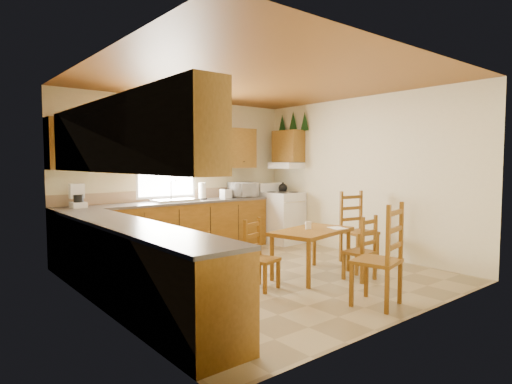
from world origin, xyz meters
TOP-DOWN VIEW (x-y plane):
  - floor at (0.00, 0.00)m, footprint 4.50×4.50m
  - ceiling at (0.00, 0.00)m, footprint 4.50×4.50m
  - wall_left at (-2.25, 0.00)m, footprint 4.50×4.50m
  - wall_right at (2.25, 0.00)m, footprint 4.50×4.50m
  - wall_back at (0.00, 2.25)m, footprint 4.50×4.50m
  - wall_front at (0.00, -2.25)m, footprint 4.50×4.50m
  - lower_cab_back at (-0.38, 1.95)m, footprint 3.75×0.60m
  - lower_cab_left at (-1.95, -0.15)m, footprint 0.60×3.60m
  - counter_back at (-0.38, 1.95)m, footprint 3.75×0.63m
  - counter_left at (-1.95, -0.15)m, footprint 0.63×3.60m
  - backsplash at (-0.38, 2.24)m, footprint 3.75×0.01m
  - upper_cab_back_left at (-1.55, 2.08)m, footprint 1.41×0.33m
  - upper_cab_back_right at (0.86, 2.08)m, footprint 1.25×0.33m
  - upper_cab_left at (-2.08, -0.15)m, footprint 0.33×3.60m
  - upper_cab_stove at (2.08, 1.65)m, footprint 0.33×0.62m
  - range_hood at (2.03, 1.65)m, footprint 0.44×0.62m
  - window_frame at (-0.30, 2.22)m, footprint 1.13×0.02m
  - window_pane at (-0.30, 2.21)m, footprint 1.05×0.01m
  - window_valance at (-0.30, 2.19)m, footprint 1.19×0.01m
  - sink_basin at (-0.30, 1.95)m, footprint 0.75×0.45m
  - pine_decal_a at (2.21, 1.33)m, footprint 0.22×0.22m
  - pine_decal_b at (2.21, 1.65)m, footprint 0.22×0.22m
  - pine_decal_c at (2.21, 1.97)m, footprint 0.22×0.22m
  - stove at (1.88, 1.60)m, footprint 0.71×0.73m
  - coffeemaker at (-1.87, 1.98)m, footprint 0.28×0.30m
  - paper_towel at (0.28, 1.98)m, footprint 0.15×0.15m
  - toaster at (0.77, 1.94)m, footprint 0.23×0.17m
  - microwave at (1.18, 1.95)m, footprint 0.52×0.42m
  - dining_table at (0.53, -0.47)m, footprint 1.33×0.93m
  - chair_near_left at (0.18, -1.78)m, footprint 0.57×0.56m
  - chair_near_right at (0.88, -1.02)m, footprint 0.39×0.37m
  - chair_far_left at (-0.42, -0.52)m, footprint 0.45×0.44m
  - chair_far_right at (1.68, -0.40)m, footprint 0.54×0.52m
  - table_paper at (0.91, -0.60)m, footprint 0.27×0.31m
  - table_card at (0.52, -0.41)m, footprint 0.08×0.05m

SIDE VIEW (x-z plane):
  - floor at x=0.00m, z-range 0.00..0.00m
  - dining_table at x=0.53m, z-range 0.00..0.65m
  - chair_far_left at x=-0.42m, z-range 0.00..0.87m
  - chair_near_right at x=0.88m, z-range 0.00..0.87m
  - lower_cab_back at x=-0.38m, z-range 0.00..0.88m
  - lower_cab_left at x=-1.95m, z-range 0.00..0.88m
  - stove at x=1.88m, z-range 0.00..0.98m
  - chair_far_right at x=1.68m, z-range 0.00..1.11m
  - chair_near_left at x=0.18m, z-range 0.00..1.14m
  - table_paper at x=0.91m, z-range 0.65..0.65m
  - table_card at x=0.52m, z-range 0.65..0.76m
  - counter_back at x=-0.38m, z-range 0.88..0.92m
  - counter_left at x=-1.95m, z-range 0.88..0.92m
  - sink_basin at x=-0.30m, z-range 0.92..0.96m
  - toaster at x=0.77m, z-range 0.92..1.09m
  - backsplash at x=-0.38m, z-range 0.92..1.10m
  - microwave at x=1.18m, z-range 0.92..1.20m
  - paper_towel at x=0.28m, z-range 0.92..1.22m
  - coffeemaker at x=-1.87m, z-range 0.92..1.27m
  - wall_left at x=-2.25m, z-range 1.35..1.35m
  - wall_right at x=2.25m, z-range 1.35..1.35m
  - wall_back at x=0.00m, z-range 1.35..1.35m
  - wall_front at x=0.00m, z-range 1.35..1.35m
  - range_hood at x=2.03m, z-range 1.46..1.58m
  - window_frame at x=-0.30m, z-range 0.96..2.14m
  - window_pane at x=-0.30m, z-range 1.00..2.10m
  - upper_cab_back_left at x=-1.55m, z-range 1.48..2.23m
  - upper_cab_back_right at x=0.86m, z-range 1.48..2.23m
  - upper_cab_left at x=-2.08m, z-range 1.48..2.23m
  - upper_cab_stove at x=2.08m, z-range 1.59..2.21m
  - window_valance at x=-0.30m, z-range 1.93..2.17m
  - pine_decal_a at x=2.21m, z-range 2.20..2.56m
  - pine_decal_c at x=2.21m, z-range 2.20..2.56m
  - pine_decal_b at x=2.21m, z-range 2.24..2.60m
  - ceiling at x=0.00m, z-range 2.70..2.70m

